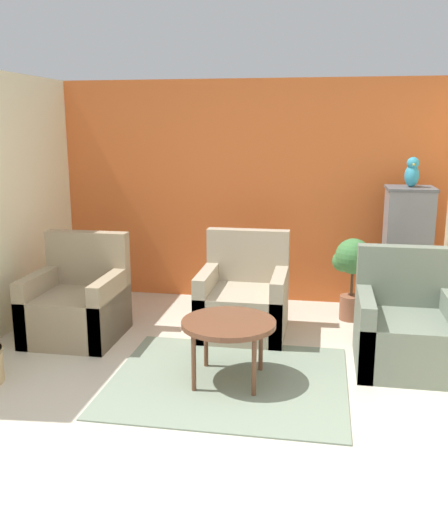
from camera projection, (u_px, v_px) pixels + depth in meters
ground_plane at (181, 443)px, 3.58m from camera, size 20.00×20.00×0.00m
wall_back_accent at (249, 192)px, 6.33m from camera, size 4.33×0.06×2.43m
area_rug at (229, 380)px, 4.44m from camera, size 1.82×1.57×0.01m
coffee_table at (229, 326)px, 4.34m from camera, size 0.72×0.72×0.49m
armchair_left at (78, 306)px, 5.32m from camera, size 0.81×0.81×0.95m
armchair_right at (406, 331)px, 4.66m from camera, size 0.81×0.81×0.95m
armchair_middle at (244, 302)px, 5.42m from camera, size 0.81×0.81×0.95m
birdcage at (406, 255)px, 5.73m from camera, size 0.51×0.51×1.35m
parrot at (412, 173)px, 5.55m from camera, size 0.14×0.25×0.30m
potted_plant at (352, 266)px, 5.73m from camera, size 0.40×0.36×0.84m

